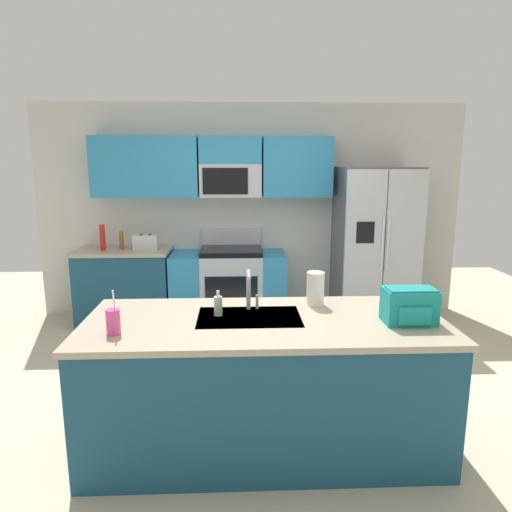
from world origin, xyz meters
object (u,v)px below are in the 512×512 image
object	(u,v)px
pepper_mill	(121,240)
toaster	(146,242)
drink_cup_pink	(113,322)
bottle_red	(103,238)
soap_dispenser	(218,306)
paper_towel_roll	(315,289)
range_oven	(229,285)
sink_faucet	(249,287)
backpack	(410,305)
refrigerator	(375,246)

from	to	relation	value
pepper_mill	toaster	bearing A→B (deg)	-9.69
pepper_mill	drink_cup_pink	distance (m)	2.82
bottle_red	soap_dispenser	size ratio (longest dim) A/B	1.75
bottle_red	paper_towel_roll	distance (m)	3.03
range_oven	sink_faucet	size ratio (longest dim) A/B	4.82
bottle_red	soap_dispenser	xyz separation A→B (m)	(1.42, -2.38, -0.08)
paper_towel_roll	backpack	bearing A→B (deg)	-36.75
backpack	sink_faucet	bearing A→B (deg)	163.56
bottle_red	drink_cup_pink	world-z (taller)	bottle_red
refrigerator	pepper_mill	distance (m)	2.99
toaster	soap_dispenser	size ratio (longest dim) A/B	1.65
sink_faucet	paper_towel_roll	size ratio (longest dim) A/B	1.17
drink_cup_pink	backpack	bearing A→B (deg)	3.77
drink_cup_pink	backpack	xyz separation A→B (m)	(1.83, 0.12, 0.04)
range_oven	refrigerator	bearing A→B (deg)	-2.37
drink_cup_pink	paper_towel_roll	bearing A→B (deg)	21.79
pepper_mill	drink_cup_pink	xyz separation A→B (m)	(0.62, -2.75, -0.03)
drink_cup_pink	bottle_red	bearing A→B (deg)	106.87
drink_cup_pink	soap_dispenser	distance (m)	0.69
toaster	bottle_red	world-z (taller)	bottle_red
paper_towel_roll	bottle_red	bearing A→B (deg)	134.11
refrigerator	backpack	distance (m)	2.62
pepper_mill	paper_towel_roll	xyz separation A→B (m)	(1.91, -2.23, 0.01)
pepper_mill	sink_faucet	xyz separation A→B (m)	(1.43, -2.33, 0.06)
range_oven	paper_towel_roll	bearing A→B (deg)	-73.49
sink_faucet	paper_towel_roll	distance (m)	0.49
toaster	sink_faucet	bearing A→B (deg)	-63.40
sink_faucet	drink_cup_pink	world-z (taller)	sink_faucet
drink_cup_pink	toaster	bearing A→B (deg)	96.82
range_oven	backpack	world-z (taller)	backpack
soap_dispenser	backpack	bearing A→B (deg)	-9.12
pepper_mill	paper_towel_roll	bearing A→B (deg)	-49.44
pepper_mill	sink_faucet	size ratio (longest dim) A/B	0.75
bottle_red	paper_towel_roll	bearing A→B (deg)	-45.89
range_oven	sink_faucet	world-z (taller)	sink_faucet
soap_dispenser	sink_faucet	bearing A→B (deg)	25.65
range_oven	sink_faucet	bearing A→B (deg)	-85.40
pepper_mill	backpack	bearing A→B (deg)	-47.11
sink_faucet	drink_cup_pink	xyz separation A→B (m)	(-0.82, -0.42, -0.09)
paper_towel_roll	sink_faucet	bearing A→B (deg)	-168.07
range_oven	paper_towel_roll	xyz separation A→B (m)	(0.66, -2.23, 0.58)
toaster	bottle_red	distance (m)	0.50
range_oven	refrigerator	distance (m)	1.81
bottle_red	paper_towel_roll	world-z (taller)	bottle_red
drink_cup_pink	soap_dispenser	world-z (taller)	drink_cup_pink
pepper_mill	paper_towel_roll	distance (m)	2.94
refrigerator	bottle_red	xyz separation A→B (m)	(-3.19, 0.02, 0.12)
pepper_mill	sink_faucet	distance (m)	2.74
refrigerator	drink_cup_pink	world-z (taller)	refrigerator
refrigerator	pepper_mill	bearing A→B (deg)	178.67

